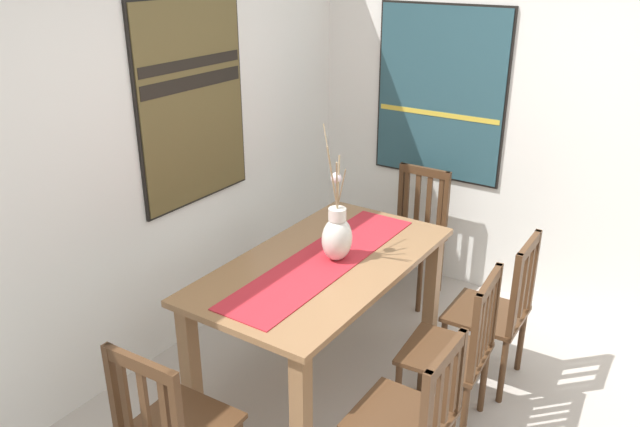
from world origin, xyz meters
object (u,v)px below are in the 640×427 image
object	(u,v)px
chair_0	(412,418)
chair_2	(414,232)
chair_1	(172,427)
painting_on_back_wall	(192,103)
centerpiece_vase	(337,235)
chair_4	(497,310)
painting_on_side_wall	(440,94)
dining_table	(324,280)
chair_3	(457,349)

from	to	relation	value
chair_0	chair_2	world-z (taller)	chair_2
chair_1	painting_on_back_wall	size ratio (longest dim) A/B	0.73
centerpiece_vase	chair_4	size ratio (longest dim) A/B	0.79
chair_2	painting_on_side_wall	distance (m)	1.02
centerpiece_vase	dining_table	bearing A→B (deg)	139.49
dining_table	centerpiece_vase	world-z (taller)	centerpiece_vase
painting_on_back_wall	painting_on_side_wall	bearing A→B (deg)	-31.69
chair_0	painting_on_side_wall	bearing A→B (deg)	22.31
chair_3	centerpiece_vase	bearing A→B (deg)	87.83
dining_table	painting_on_back_wall	bearing A→B (deg)	86.93
chair_2	chair_1	bearing A→B (deg)	-179.71
centerpiece_vase	chair_1	world-z (taller)	centerpiece_vase
chair_4	painting_on_side_wall	distance (m)	1.68
chair_0	chair_1	xyz separation A→B (m)	(-0.64, 0.85, 0.01)
centerpiece_vase	chair_3	bearing A→B (deg)	-92.17
chair_0	chair_2	size ratio (longest dim) A/B	0.92
chair_4	chair_3	bearing A→B (deg)	175.71
chair_3	painting_on_back_wall	distance (m)	2.09
dining_table	chair_1	bearing A→B (deg)	179.63
chair_2	painting_on_back_wall	distance (m)	1.86
chair_2	painting_on_back_wall	world-z (taller)	painting_on_back_wall
painting_on_back_wall	chair_0	bearing A→B (deg)	-108.49
chair_0	painting_on_back_wall	distance (m)	2.21
centerpiece_vase	painting_on_back_wall	size ratio (longest dim) A/B	0.60
chair_0	chair_2	xyz separation A→B (m)	(1.79, 0.86, 0.02)
chair_0	dining_table	bearing A→B (deg)	56.37
chair_3	painting_on_side_wall	size ratio (longest dim) A/B	0.74
painting_on_back_wall	painting_on_side_wall	world-z (taller)	painting_on_back_wall
dining_table	centerpiece_vase	xyz separation A→B (m)	(0.06, -0.05, 0.28)
dining_table	chair_1	size ratio (longest dim) A/B	1.80
chair_1	painting_on_side_wall	xyz separation A→B (m)	(2.79, 0.03, 0.97)
dining_table	chair_4	size ratio (longest dim) A/B	1.74
centerpiece_vase	chair_0	bearing A→B (deg)	-127.96
dining_table	chair_4	bearing A→B (deg)	-58.10
centerpiece_vase	chair_2	bearing A→B (deg)	3.38
chair_0	chair_1	size ratio (longest dim) A/B	0.96
centerpiece_vase	chair_1	xyz separation A→B (m)	(-1.26, 0.06, -0.46)
centerpiece_vase	painting_on_back_wall	xyz separation A→B (m)	(-0.01, 1.04, 0.62)
centerpiece_vase	chair_2	distance (m)	1.26
chair_4	dining_table	bearing A→B (deg)	121.90
chair_1	chair_4	distance (m)	1.93
chair_1	painting_on_back_wall	bearing A→B (deg)	38.05
dining_table	chair_3	bearing A→B (deg)	-87.95
centerpiece_vase	chair_0	xyz separation A→B (m)	(-0.62, -0.79, -0.47)
dining_table	chair_4	world-z (taller)	chair_4
chair_2	chair_3	size ratio (longest dim) A/B	1.02
painting_on_side_wall	dining_table	bearing A→B (deg)	-178.52
chair_0	painting_on_back_wall	size ratio (longest dim) A/B	0.70
chair_2	chair_3	world-z (taller)	chair_2
chair_0	chair_4	bearing A→B (deg)	-0.48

